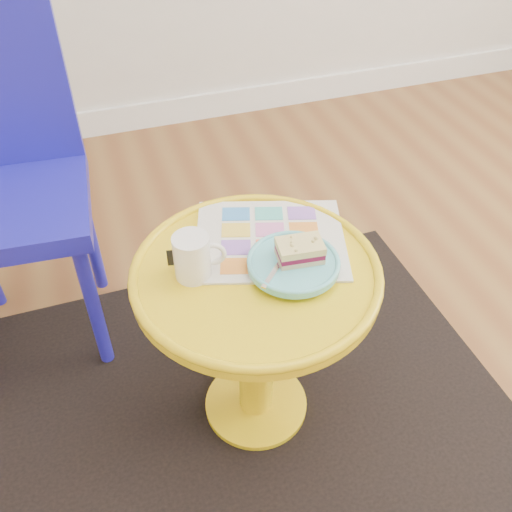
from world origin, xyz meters
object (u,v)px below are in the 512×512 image
object	(u,v)px
newspaper	(270,239)
chair	(3,173)
plate	(293,264)
mug	(193,256)
side_table	(256,316)

from	to	relation	value
newspaper	chair	bearing A→B (deg)	158.70
chair	plate	xyz separation A→B (m)	(0.57, -0.55, 0.00)
newspaper	mug	xyz separation A→B (m)	(-0.19, -0.05, 0.05)
newspaper	plate	size ratio (longest dim) A/B	1.71
mug	chair	bearing A→B (deg)	140.98
side_table	chair	size ratio (longest dim) A/B	0.59
chair	newspaper	xyz separation A→B (m)	(0.55, -0.44, -0.01)
side_table	chair	xyz separation A→B (m)	(-0.49, 0.53, 0.16)
mug	newspaper	bearing A→B (deg)	30.40
newspaper	mug	size ratio (longest dim) A/B	3.06
side_table	chair	distance (m)	0.74
side_table	plate	bearing A→B (deg)	-19.72
side_table	chair	bearing A→B (deg)	133.12
chair	mug	xyz separation A→B (m)	(0.37, -0.50, 0.03)
chair	mug	world-z (taller)	chair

